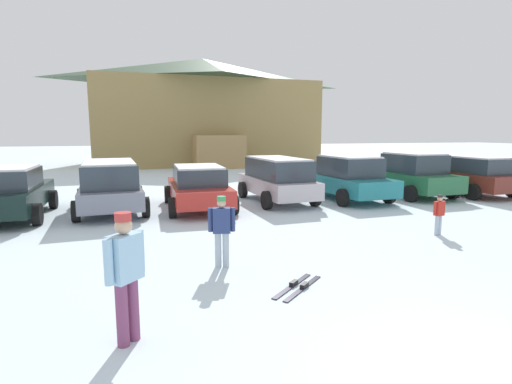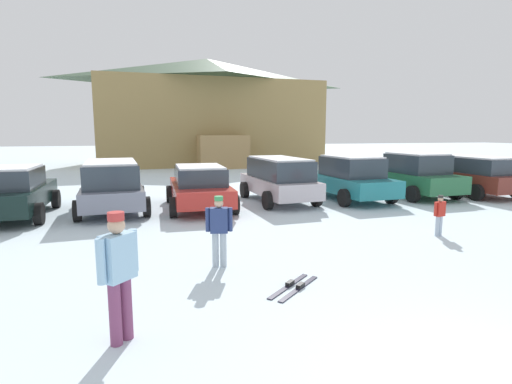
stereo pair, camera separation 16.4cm
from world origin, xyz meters
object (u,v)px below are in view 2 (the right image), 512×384
ski_lodge (208,111)px  parked_maroon_van (470,174)px  parked_silver_wagon (279,178)px  pair_of_skis (294,286)px  parked_red_sedan (200,186)px  parked_teal_hatchback (349,178)px  skier_teen_in_navy_coat (219,227)px  parked_black_sedan (12,192)px  skier_child_in_red_jacket (440,213)px  parked_green_coupe (414,175)px  parked_grey_wagon (112,184)px  skier_adult_in_blue_parka (119,270)px

ski_lodge → parked_maroon_van: 22.30m
parked_silver_wagon → pair_of_skis: 8.49m
parked_red_sedan → parked_silver_wagon: size_ratio=1.01×
pair_of_skis → parked_teal_hatchback: bearing=56.2°
skier_teen_in_navy_coat → parked_maroon_van: bearing=27.8°
parked_silver_wagon → parked_teal_hatchback: size_ratio=0.94×
parked_black_sedan → pair_of_skis: bearing=-50.1°
ski_lodge → parked_teal_hatchback: 20.77m
skier_child_in_red_jacket → parked_green_coupe: bearing=58.6°
parked_grey_wagon → parked_silver_wagon: (5.91, 0.22, -0.01)m
skier_teen_in_navy_coat → parked_green_coupe: bearing=35.0°
parked_black_sedan → parked_green_coupe: 14.56m
parked_black_sedan → parked_silver_wagon: 8.79m
parked_grey_wagon → parked_silver_wagon: size_ratio=1.02×
skier_teen_in_navy_coat → parked_silver_wagon: bearing=62.5°
parked_silver_wagon → skier_teen_in_navy_coat: size_ratio=3.12×
parked_silver_wagon → skier_child_in_red_jacket: size_ratio=4.19×
parked_maroon_van → skier_teen_in_navy_coat: (-11.90, -6.28, -0.09)m
parked_teal_hatchback → parked_green_coupe: (2.95, 0.01, 0.03)m
parked_green_coupe → skier_child_in_red_jacket: 6.63m
parked_grey_wagon → parked_green_coupe: 11.69m
parked_teal_hatchback → parked_green_coupe: parked_green_coupe is taller
parked_green_coupe → pair_of_skis: 11.44m
parked_silver_wagon → skier_adult_in_blue_parka: (-5.18, -9.15, 0.04)m
skier_adult_in_blue_parka → pair_of_skis: size_ratio=1.43×
parked_red_sedan → pair_of_skis: size_ratio=3.82×
parked_black_sedan → parked_teal_hatchback: bearing=1.5°
ski_lodge → parked_red_sedan: ski_lodge is taller
pair_of_skis → ski_lodge: bearing=84.1°
skier_adult_in_blue_parka → pair_of_skis: 3.07m
ski_lodge → skier_adult_in_blue_parka: 30.02m
parked_grey_wagon → skier_teen_in_navy_coat: 6.91m
ski_lodge → skier_adult_in_blue_parka: bearing=-100.9°
parked_black_sedan → parked_grey_wagon: 2.88m
skier_teen_in_navy_coat → ski_lodge: bearing=81.7°
parked_silver_wagon → parked_maroon_van: parked_silver_wagon is taller
parked_black_sedan → parked_maroon_van: bearing=0.3°
parked_silver_wagon → skier_teen_in_navy_coat: 7.54m
skier_teen_in_navy_coat → skier_adult_in_blue_parka: bearing=-124.5°
parked_red_sedan → pair_of_skis: 7.63m
skier_adult_in_blue_parka → skier_child_in_red_jacket: (7.51, 3.31, -0.35)m
parked_teal_hatchback → pair_of_skis: size_ratio=4.00×
parked_red_sedan → parked_teal_hatchback: bearing=3.0°
parked_black_sedan → parked_silver_wagon: (8.78, 0.50, 0.09)m
parked_maroon_van → skier_adult_in_blue_parka: skier_adult_in_blue_parka is taller
skier_child_in_red_jacket → skier_teen_in_navy_coat: size_ratio=0.74×
parked_black_sedan → parked_silver_wagon: bearing=3.3°
parked_green_coupe → skier_teen_in_navy_coat: (-9.27, -6.50, -0.09)m
parked_silver_wagon → parked_green_coupe: size_ratio=1.02×
parked_black_sedan → parked_red_sedan: (5.73, -0.01, -0.04)m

